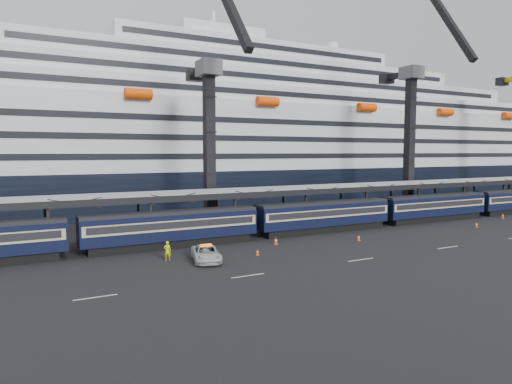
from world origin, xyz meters
The scene contains 13 objects.
ground centered at (0.00, 0.00, 0.00)m, with size 260.00×260.00×0.00m, color black.
train centered at (-4.65, 10.00, 2.20)m, with size 133.05×3.00×4.05m.
canopy centered at (0.00, 14.00, 5.25)m, with size 130.00×6.25×5.53m.
cruise_ship centered at (-1.08, 45.99, 12.34)m, with size 214.09×28.84×34.00m.
crane_dark_near centered at (-20.00, 18.59, 11.93)m, with size 4.50×17.75×35.08m.
crane_dark_mid centered at (15.00, 17.59, 13.36)m, with size 4.50×18.24×39.64m.
pickup_truck centered at (-27.21, 2.27, 0.73)m, with size 2.43×5.26×1.46m, color silver.
worker centered at (-30.30, 4.22, 0.94)m, with size 0.68×0.45×1.87m, color #CADB0B.
traffic_cone_b centered at (-21.79, 2.21, 0.33)m, with size 0.33×0.33×0.67m.
traffic_cone_c centered at (-17.47, 6.02, 0.43)m, with size 0.43×0.43×0.86m.
traffic_cone_d centered at (-7.92, 3.43, 0.37)m, with size 0.37×0.37×0.75m.
traffic_cone_e centered at (12.43, 3.21, 0.38)m, with size 0.38×0.38×0.76m.
traffic_cone_f centered at (23.44, 6.80, 0.40)m, with size 0.41×0.41×0.81m.
Camera 1 is at (-42.62, -36.88, 10.18)m, focal length 32.00 mm.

